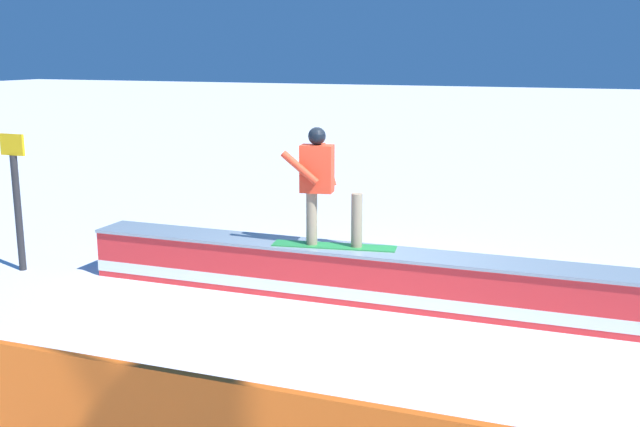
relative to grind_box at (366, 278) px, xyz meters
The scene contains 4 objects.
ground_plane 0.30m from the grind_box, ahead, with size 120.00×120.00×0.00m, color white.
grind_box is the anchor object (origin of this frame).
snowboarder 1.31m from the grind_box, ahead, with size 1.59×0.60×1.50m.
trail_marker 5.10m from the grind_box, ahead, with size 0.40×0.10×1.96m.
Camera 1 is at (-2.83, 8.51, 3.07)m, focal length 41.85 mm.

